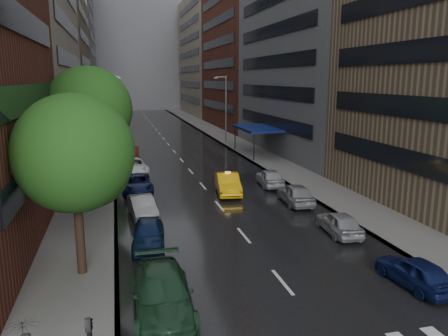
{
  "coord_description": "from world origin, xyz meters",
  "views": [
    {
      "loc": [
        -6.8,
        -12.66,
        8.83
      ],
      "look_at": [
        0.0,
        14.69,
        3.0
      ],
      "focal_mm": 35.0,
      "sensor_mm": 36.0,
      "label": 1
    }
  ],
  "objects": [
    {
      "name": "ground",
      "position": [
        0.0,
        0.0,
        0.0
      ],
      "size": [
        220.0,
        220.0,
        0.0
      ],
      "primitive_type": "plane",
      "color": "gray",
      "rests_on": "ground"
    },
    {
      "name": "road",
      "position": [
        0.0,
        50.0,
        0.01
      ],
      "size": [
        14.0,
        140.0,
        0.01
      ],
      "primitive_type": "cube",
      "color": "black",
      "rests_on": "ground"
    },
    {
      "name": "sidewalk_left",
      "position": [
        -9.0,
        50.0,
        0.07
      ],
      "size": [
        4.0,
        140.0,
        0.15
      ],
      "primitive_type": "cube",
      "color": "gray",
      "rests_on": "ground"
    },
    {
      "name": "sidewalk_right",
      "position": [
        9.0,
        50.0,
        0.07
      ],
      "size": [
        4.0,
        140.0,
        0.15
      ],
      "primitive_type": "cube",
      "color": "gray",
      "rests_on": "ground"
    },
    {
      "name": "buildings_left",
      "position": [
        -15.0,
        58.79,
        15.99
      ],
      "size": [
        8.0,
        108.0,
        38.0
      ],
      "color": "maroon",
      "rests_on": "ground"
    },
    {
      "name": "buildings_right",
      "position": [
        15.0,
        56.7,
        15.03
      ],
      "size": [
        8.05,
        109.1,
        36.0
      ],
      "color": "#937A5B",
      "rests_on": "ground"
    },
    {
      "name": "building_far",
      "position": [
        0.0,
        118.0,
        16.0
      ],
      "size": [
        40.0,
        14.0,
        32.0
      ],
      "primitive_type": "cube",
      "color": "slate",
      "rests_on": "ground"
    },
    {
      "name": "tree_near",
      "position": [
        -8.6,
        6.83,
        5.64
      ],
      "size": [
        5.17,
        5.17,
        8.24
      ],
      "color": "#382619",
      "rests_on": "ground"
    },
    {
      "name": "tree_mid",
      "position": [
        -8.6,
        19.76,
        6.63
      ],
      "size": [
        6.08,
        6.08,
        9.69
      ],
      "color": "#382619",
      "rests_on": "ground"
    },
    {
      "name": "tree_far",
      "position": [
        -8.6,
        32.35,
        5.76
      ],
      "size": [
        5.28,
        5.28,
        8.42
      ],
      "color": "#382619",
      "rests_on": "ground"
    },
    {
      "name": "taxi",
      "position": [
        1.41,
        19.16,
        0.79
      ],
      "size": [
        2.31,
        4.99,
        1.58
      ],
      "primitive_type": "imported",
      "rotation": [
        0.0,
        0.0,
        -0.14
      ],
      "color": "#FFB40D",
      "rests_on": "ground"
    },
    {
      "name": "parked_cars_left",
      "position": [
        -5.4,
        18.48,
        0.74
      ],
      "size": [
        2.92,
        36.82,
        1.6
      ],
      "color": "#1D4027",
      "rests_on": "ground"
    },
    {
      "name": "parked_cars_right",
      "position": [
        5.4,
        12.7,
        0.71
      ],
      "size": [
        2.1,
        22.65,
        1.5
      ],
      "color": "#101A4A",
      "rests_on": "ground"
    },
    {
      "name": "street_lamp_left",
      "position": [
        -7.72,
        30.0,
        4.89
      ],
      "size": [
        1.74,
        0.22,
        9.0
      ],
      "color": "gray",
      "rests_on": "sidewalk_left"
    },
    {
      "name": "street_lamp_right",
      "position": [
        7.72,
        45.0,
        4.89
      ],
      "size": [
        1.74,
        0.22,
        9.0
      ],
      "color": "gray",
      "rests_on": "sidewalk_right"
    },
    {
      "name": "awning",
      "position": [
        8.98,
        35.0,
        3.13
      ],
      "size": [
        4.0,
        8.0,
        3.12
      ],
      "color": "navy",
      "rests_on": "sidewalk_right"
    }
  ]
}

